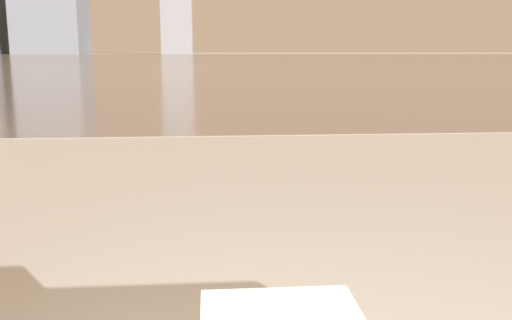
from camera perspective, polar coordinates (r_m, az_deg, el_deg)
harbor_water at (r=61.89m, az=-4.59°, el=10.06°), size 180.00×110.00×0.01m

